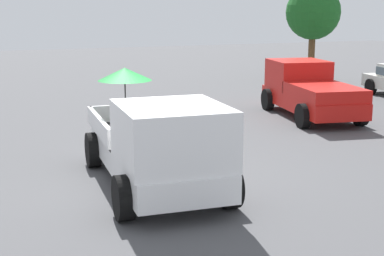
{
  "coord_description": "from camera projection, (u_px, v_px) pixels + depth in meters",
  "views": [
    {
      "loc": [
        10.54,
        -3.61,
        3.59
      ],
      "look_at": [
        -0.13,
        0.92,
        1.1
      ],
      "focal_mm": 52.48,
      "sensor_mm": 36.0,
      "label": 1
    }
  ],
  "objects": [
    {
      "name": "ground_plane",
      "position": [
        154.0,
        185.0,
        11.62
      ],
      "size": [
        80.0,
        80.0,
        0.0
      ],
      "primitive_type": "plane",
      "color": "#4C4C4F"
    },
    {
      "name": "pickup_truck_main",
      "position": [
        158.0,
        144.0,
        11.02
      ],
      "size": [
        5.19,
        2.59,
        2.3
      ],
      "rotation": [
        0.0,
        0.0,
        -0.08
      ],
      "color": "black",
      "rests_on": "ground"
    },
    {
      "name": "pickup_truck_red",
      "position": [
        309.0,
        90.0,
        18.81
      ],
      "size": [
        5.06,
        2.89,
        1.8
      ],
      "rotation": [
        0.0,
        0.0,
        2.95
      ],
      "color": "black",
      "rests_on": "ground"
    },
    {
      "name": "tree_by_lot",
      "position": [
        313.0,
        13.0,
        26.87
      ],
      "size": [
        2.62,
        2.62,
        4.69
      ],
      "color": "brown",
      "rests_on": "ground"
    }
  ]
}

